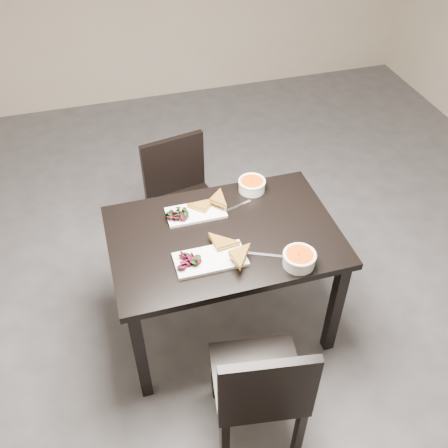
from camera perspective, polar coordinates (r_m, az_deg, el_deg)
name	(u,v)px	position (r m, az deg, el deg)	size (l,w,h in m)	color
ground	(245,259)	(3.57, 2.41, -3.93)	(5.00, 5.00, 0.00)	#47474C
table	(224,247)	(2.73, 0.00, -2.62)	(1.20, 0.80, 0.75)	black
chair_near	(261,387)	(2.42, 4.18, -17.78)	(0.48, 0.48, 0.85)	black
chair_far	(182,195)	(3.34, -4.75, 3.29)	(0.49, 0.49, 0.85)	black
plate_near	(210,259)	(2.52, -1.55, -4.00)	(0.35, 0.18, 0.02)	white
sandwich_near	(222,249)	(2.51, -0.22, -2.87)	(0.18, 0.13, 0.06)	#AD7324
salad_near	(190,259)	(2.48, -3.80, -3.92)	(0.11, 0.10, 0.05)	black
soup_bowl_near	(299,258)	(2.50, 8.46, -3.82)	(0.17, 0.17, 0.07)	white
cutlery_near	(266,255)	(2.56, 4.76, -3.47)	(0.18, 0.02, 0.00)	silver
plate_far	(196,213)	(2.78, -3.18, 1.27)	(0.32, 0.16, 0.02)	white
sandwich_far	(208,208)	(2.75, -1.82, 1.85)	(0.16, 0.12, 0.05)	#AD7324
salad_far	(178,212)	(2.74, -5.24, 1.36)	(0.10, 0.09, 0.04)	black
soup_bowl_far	(252,185)	(2.92, 3.15, 4.45)	(0.16, 0.16, 0.07)	white
cutlery_far	(237,206)	(2.82, 1.49, 2.01)	(0.18, 0.02, 0.00)	silver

